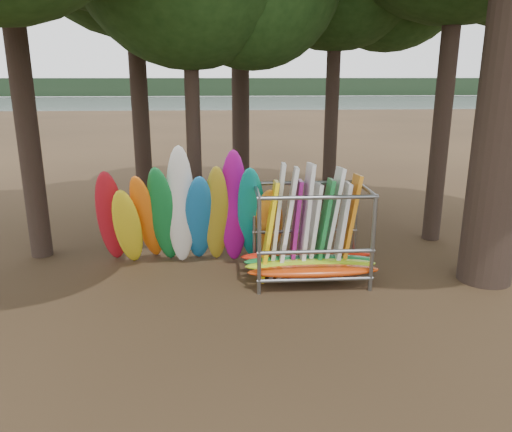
{
  "coord_description": "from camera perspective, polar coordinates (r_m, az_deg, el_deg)",
  "views": [
    {
      "loc": [
        -1.11,
        -9.94,
        4.65
      ],
      "look_at": [
        -0.32,
        1.5,
        1.4
      ],
      "focal_mm": 35.0,
      "sensor_mm": 36.0,
      "label": 1
    }
  ],
  "objects": [
    {
      "name": "ground",
      "position": [
        11.03,
        2.23,
        -9.12
      ],
      "size": [
        120.0,
        120.0,
        0.0
      ],
      "primitive_type": "plane",
      "color": "#47331E",
      "rests_on": "ground"
    },
    {
      "name": "lake",
      "position": [
        70.11,
        -3.07,
        11.99
      ],
      "size": [
        160.0,
        160.0,
        0.0
      ],
      "primitive_type": "plane",
      "color": "gray",
      "rests_on": "ground"
    },
    {
      "name": "far_shore",
      "position": [
        119.98,
        -3.5,
        14.52
      ],
      "size": [
        160.0,
        4.0,
        4.0
      ],
      "primitive_type": "cube",
      "color": "black",
      "rests_on": "ground"
    },
    {
      "name": "kayak_row",
      "position": [
        12.32,
        -7.84,
        -0.1
      ],
      "size": [
        4.67,
        2.08,
        3.27
      ],
      "color": "red",
      "rests_on": "ground"
    },
    {
      "name": "storage_rack",
      "position": [
        11.61,
        6.2,
        -2.46
      ],
      "size": [
        3.21,
        1.56,
        2.75
      ],
      "color": "slate",
      "rests_on": "ground"
    }
  ]
}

